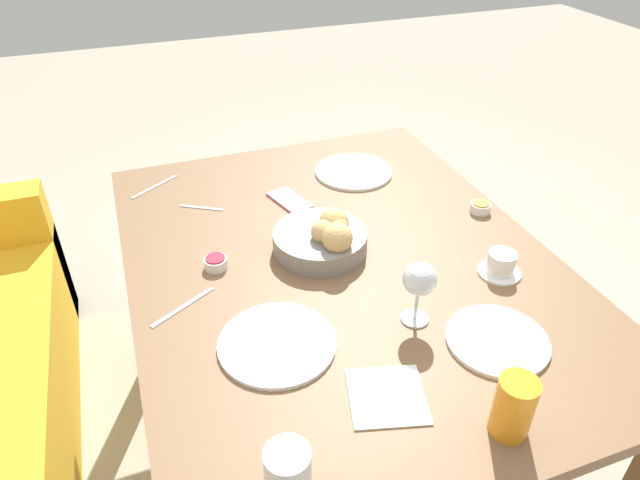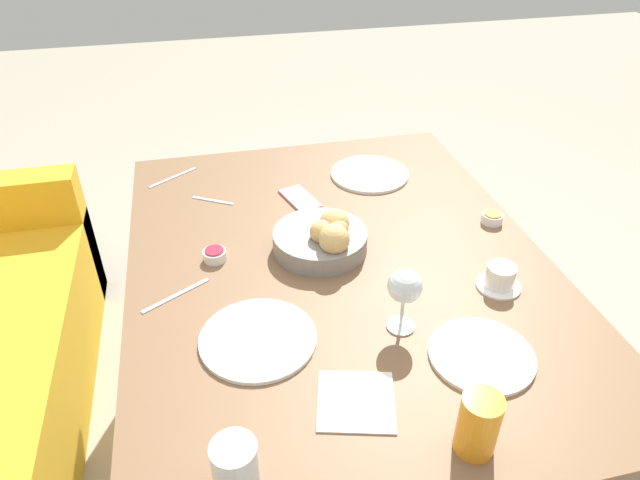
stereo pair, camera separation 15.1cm
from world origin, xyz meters
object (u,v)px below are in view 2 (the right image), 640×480
(wine_glass, at_px, (405,288))
(jam_bowl_berry, at_px, (215,255))
(juice_glass, at_px, (478,424))
(spoon_coffee, at_px, (213,201))
(plate_near_right, at_px, (370,174))
(cell_phone, at_px, (300,199))
(jam_bowl_honey, at_px, (492,218))
(bread_basket, at_px, (323,238))
(napkin, at_px, (356,401))
(water_tumbler, at_px, (236,469))
(knife_silver, at_px, (173,177))
(fork_silver, at_px, (176,295))
(plate_near_left, at_px, (481,355))
(coffee_cup, at_px, (500,278))
(plate_far_center, at_px, (258,339))

(wine_glass, bearing_deg, jam_bowl_berry, 47.95)
(juice_glass, bearing_deg, spoon_coffee, 21.84)
(plate_near_right, xyz_separation_m, jam_bowl_berry, (-0.35, 0.53, 0.01))
(jam_bowl_berry, distance_m, cell_phone, 0.37)
(jam_bowl_honey, height_order, spoon_coffee, jam_bowl_honey)
(bread_basket, height_order, napkin, bread_basket)
(water_tumbler, distance_m, wine_glass, 0.51)
(bread_basket, height_order, jam_bowl_honey, bread_basket)
(water_tumbler, xyz_separation_m, cell_phone, (0.91, -0.29, -0.05))
(water_tumbler, distance_m, knife_silver, 1.15)
(juice_glass, relative_size, cell_phone, 0.77)
(bread_basket, height_order, juice_glass, juice_glass)
(juice_glass, distance_m, jam_bowl_berry, 0.79)
(jam_bowl_honey, bearing_deg, bread_basket, 93.24)
(water_tumbler, bearing_deg, fork_silver, 9.69)
(plate_near_left, distance_m, cell_phone, 0.76)
(coffee_cup, relative_size, jam_bowl_honey, 1.81)
(fork_silver, distance_m, cell_phone, 0.53)
(plate_near_left, height_order, plate_near_right, same)
(knife_silver, bearing_deg, napkin, -161.89)
(bread_basket, distance_m, knife_silver, 0.64)
(knife_silver, xyz_separation_m, napkin, (-1.01, -0.33, 0.00))
(coffee_cup, bearing_deg, wine_glass, 105.88)
(jam_bowl_honey, relative_size, knife_silver, 0.38)
(jam_bowl_honey, bearing_deg, spoon_coffee, 68.65)
(plate_near_right, xyz_separation_m, cell_phone, (-0.10, 0.25, -0.00))
(napkin, bearing_deg, water_tumbler, 118.75)
(jam_bowl_berry, relative_size, spoon_coffee, 0.49)
(knife_silver, xyz_separation_m, cell_phone, (-0.23, -0.38, 0.00))
(bread_basket, xyz_separation_m, jam_bowl_honey, (0.03, -0.50, -0.03))
(spoon_coffee, bearing_deg, water_tumbler, 178.29)
(knife_silver, distance_m, spoon_coffee, 0.21)
(jam_bowl_berry, height_order, napkin, jam_bowl_berry)
(plate_near_left, distance_m, napkin, 0.30)
(napkin, bearing_deg, wine_glass, -40.88)
(water_tumbler, relative_size, wine_glass, 0.75)
(wine_glass, distance_m, napkin, 0.26)
(jam_bowl_berry, xyz_separation_m, fork_silver, (-0.13, 0.10, -0.01))
(juice_glass, distance_m, coffee_cup, 0.48)
(cell_phone, bearing_deg, plate_near_left, -161.25)
(jam_bowl_honey, bearing_deg, water_tumbler, 129.72)
(plate_near_right, distance_m, knife_silver, 0.64)
(water_tumbler, relative_size, napkin, 0.64)
(wine_glass, height_order, cell_phone, wine_glass)
(jam_bowl_honey, height_order, fork_silver, jam_bowl_honey)
(plate_far_center, xyz_separation_m, jam_bowl_honey, (0.32, -0.72, 0.01))
(juice_glass, distance_m, fork_silver, 0.75)
(spoon_coffee, bearing_deg, coffee_cup, -131.28)
(coffee_cup, distance_m, cell_phone, 0.65)
(plate_far_center, bearing_deg, knife_silver, 11.81)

